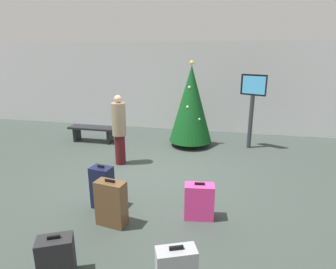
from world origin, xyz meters
name	(u,v)px	position (x,y,z in m)	size (l,w,h in m)	color
ground_plane	(154,173)	(0.00, 0.00, 0.00)	(16.00, 16.00, 0.00)	#38423D
back_wall	(184,87)	(0.00, 4.06, 1.52)	(16.00, 0.20, 3.05)	silver
holiday_tree	(191,104)	(0.50, 2.23, 1.25)	(1.25, 1.25, 2.47)	#4C3319
flight_info_kiosk	(252,99)	(2.21, 2.40, 1.42)	(0.68, 0.37, 2.11)	#333338
waiting_bench	(93,131)	(-2.48, 1.91, 0.36)	(1.49, 0.44, 0.48)	black
traveller_0	(119,129)	(-0.98, 0.41, 0.91)	(0.44, 0.44, 1.72)	#4C1419
suitcase_0	(56,258)	(-0.34, -3.27, 0.27)	(0.50, 0.42, 0.59)	#232326
suitcase_1	(102,187)	(-0.51, -1.60, 0.38)	(0.40, 0.31, 0.80)	#141938
suitcase_2	(111,203)	(-0.13, -2.07, 0.37)	(0.51, 0.31, 0.79)	brown
suitcase_3	(199,201)	(1.21, -1.58, 0.30)	(0.51, 0.32, 0.65)	#E5388C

